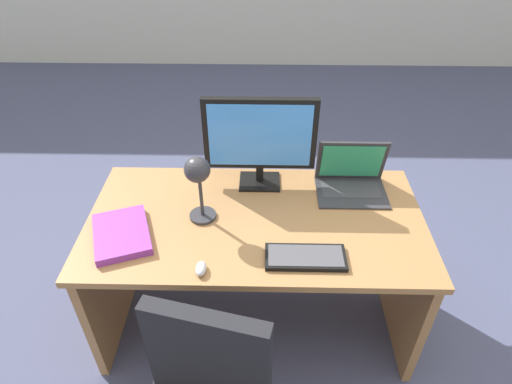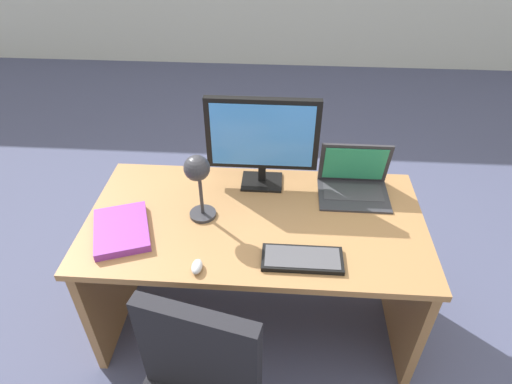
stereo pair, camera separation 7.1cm
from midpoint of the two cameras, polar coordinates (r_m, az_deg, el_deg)
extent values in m
plane|color=#474C6B|center=(3.61, 2.16, 3.27)|extent=(12.00, 12.00, 0.00)
cube|color=#9E7042|center=(1.97, 0.96, -3.84)|extent=(1.52, 0.79, 0.03)
cube|color=#9E7042|center=(2.38, -17.54, -9.58)|extent=(0.04, 0.69, 0.71)
cube|color=#9E7042|center=(2.33, 19.72, -11.30)|extent=(0.04, 0.69, 0.71)
cube|color=#9E7042|center=(2.42, 1.26, -5.19)|extent=(1.34, 0.02, 0.50)
cube|color=black|center=(2.17, 1.72, 1.35)|extent=(0.20, 0.16, 0.01)
cube|color=black|center=(2.15, 1.75, 2.58)|extent=(0.04, 0.02, 0.09)
cube|color=black|center=(2.02, 1.86, 7.60)|extent=(0.53, 0.04, 0.36)
cube|color=#3F8CEA|center=(2.00, 1.83, 7.31)|extent=(0.47, 0.00, 0.32)
cube|color=#2D2D33|center=(2.14, 13.59, -0.43)|extent=(0.33, 0.25, 0.01)
cube|color=#38383D|center=(2.16, 13.55, -0.01)|extent=(0.28, 0.14, 0.00)
cube|color=#2D2D33|center=(2.16, 13.73, 3.72)|extent=(0.33, 0.06, 0.23)
cube|color=#2D9966|center=(2.15, 13.76, 3.56)|extent=(0.29, 0.04, 0.19)
cube|color=black|center=(1.78, 7.25, -8.73)|extent=(0.33, 0.14, 0.02)
cube|color=#47474C|center=(1.77, 7.28, -8.49)|extent=(0.30, 0.12, 0.00)
ellipsoid|color=#B7BABF|center=(1.74, -6.59, -9.73)|extent=(0.04, 0.08, 0.03)
cylinder|color=#2D2D33|center=(1.98, -5.96, -2.89)|extent=(0.12, 0.12, 0.01)
cylinder|color=#2D2D33|center=(1.91, -6.19, -0.14)|extent=(0.02, 0.02, 0.23)
sphere|color=#2D2D33|center=(1.80, -6.66, 3.12)|extent=(0.11, 0.11, 0.11)
cube|color=purple|center=(1.96, -16.25, -4.78)|extent=(0.31, 0.36, 0.04)
cube|color=black|center=(1.60, -6.16, -20.47)|extent=(0.44, 0.16, 0.45)
camera|label=1|loc=(0.04, -88.93, 0.82)|focal=30.46mm
camera|label=2|loc=(0.04, 91.07, -0.82)|focal=30.46mm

